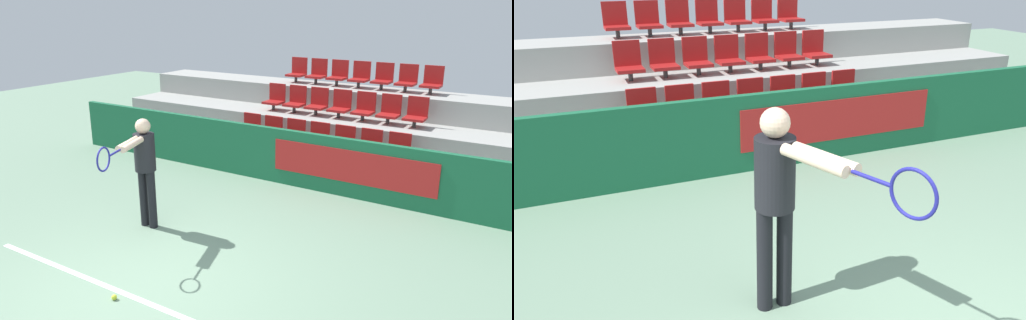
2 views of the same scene
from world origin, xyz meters
TOP-DOWN VIEW (x-y plane):
  - barrier_wall at (0.02, 4.24)m, footprint 11.40×0.14m
  - bleacher_tier_front at (0.00, 4.87)m, footprint 11.00×1.09m
  - bleacher_tier_middle at (0.00, 5.96)m, footprint 11.00×1.09m
  - bleacher_tier_back at (0.00, 7.04)m, footprint 11.00×1.09m
  - stadium_chair_0 at (-1.60, 5.00)m, footprint 0.41×0.40m
  - stadium_chair_1 at (-1.07, 5.00)m, footprint 0.41×0.40m
  - stadium_chair_2 at (-0.53, 5.00)m, footprint 0.41×0.40m
  - stadium_chair_3 at (0.00, 5.00)m, footprint 0.41×0.40m
  - stadium_chair_4 at (0.53, 5.00)m, footprint 0.41×0.40m
  - stadium_chair_5 at (1.07, 5.00)m, footprint 0.41×0.40m
  - stadium_chair_6 at (1.60, 5.00)m, footprint 0.41×0.40m
  - stadium_chair_7 at (-1.60, 6.08)m, footprint 0.41×0.40m
  - stadium_chair_8 at (-1.07, 6.08)m, footprint 0.41×0.40m
  - stadium_chair_9 at (-0.53, 6.08)m, footprint 0.41×0.40m
  - stadium_chair_10 at (0.00, 6.08)m, footprint 0.41×0.40m
  - stadium_chair_11 at (0.53, 6.08)m, footprint 0.41×0.40m
  - stadium_chair_12 at (1.07, 6.08)m, footprint 0.41×0.40m
  - stadium_chair_13 at (1.60, 6.08)m, footprint 0.41×0.40m
  - stadium_chair_14 at (-1.60, 7.17)m, footprint 0.41×0.40m
  - stadium_chair_15 at (-1.07, 7.17)m, footprint 0.41×0.40m
  - stadium_chair_16 at (-0.53, 7.17)m, footprint 0.41×0.40m
  - stadium_chair_17 at (0.00, 7.17)m, footprint 0.41×0.40m
  - stadium_chair_18 at (0.53, 7.17)m, footprint 0.41×0.40m
  - stadium_chair_19 at (1.07, 7.17)m, footprint 0.41×0.40m
  - stadium_chair_20 at (1.60, 7.17)m, footprint 0.41×0.40m
  - tennis_player at (-1.17, 1.36)m, footprint 0.61×1.43m

SIDE VIEW (x-z plane):
  - bleacher_tier_front at x=0.00m, z-range 0.00..0.50m
  - bleacher_tier_middle at x=0.00m, z-range 0.00..1.00m
  - barrier_wall at x=0.02m, z-range 0.00..1.07m
  - bleacher_tier_back at x=0.00m, z-range 0.00..1.49m
  - stadium_chair_0 at x=-1.60m, z-range 0.47..1.05m
  - stadium_chair_1 at x=-1.07m, z-range 0.47..1.05m
  - stadium_chair_2 at x=-0.53m, z-range 0.47..1.05m
  - stadium_chair_3 at x=0.00m, z-range 0.47..1.05m
  - stadium_chair_4 at x=0.53m, z-range 0.47..1.05m
  - stadium_chair_5 at x=1.07m, z-range 0.47..1.05m
  - stadium_chair_6 at x=1.60m, z-range 0.47..1.05m
  - tennis_player at x=-1.17m, z-range 0.21..1.93m
  - stadium_chair_7 at x=-1.60m, z-range 0.96..1.55m
  - stadium_chair_8 at x=-1.07m, z-range 0.96..1.55m
  - stadium_chair_9 at x=-0.53m, z-range 0.96..1.55m
  - stadium_chair_10 at x=0.00m, z-range 0.96..1.55m
  - stadium_chair_11 at x=0.53m, z-range 0.96..1.55m
  - stadium_chair_12 at x=1.07m, z-range 0.96..1.55m
  - stadium_chair_13 at x=1.60m, z-range 0.96..1.55m
  - stadium_chair_14 at x=-1.60m, z-range 1.46..2.05m
  - stadium_chair_15 at x=-1.07m, z-range 1.46..2.05m
  - stadium_chair_16 at x=-0.53m, z-range 1.46..2.05m
  - stadium_chair_17 at x=0.00m, z-range 1.46..2.05m
  - stadium_chair_18 at x=0.53m, z-range 1.46..2.05m
  - stadium_chair_19 at x=1.07m, z-range 1.46..2.05m
  - stadium_chair_20 at x=1.60m, z-range 1.46..2.05m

